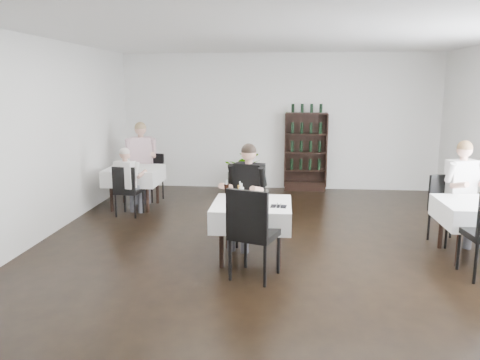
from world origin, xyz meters
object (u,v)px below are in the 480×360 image
Objects in this scene: wine_shelf at (306,153)px; main_table at (252,214)px; diner_main at (247,188)px; potted_tree at (244,171)px.

wine_shelf is 1.70× the size of main_table.
wine_shelf is 1.18× the size of diner_main.
diner_main reaches higher than potted_tree.
wine_shelf reaches higher than main_table.
potted_tree is 3.67m from diner_main.
potted_tree is 0.59× the size of diner_main.
main_table is 1.16× the size of potted_tree.
potted_tree is at bearing 95.45° from diner_main.
diner_main is (-1.01, -3.81, 0.02)m from wine_shelf.
main_table is at bearing -77.52° from diner_main.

